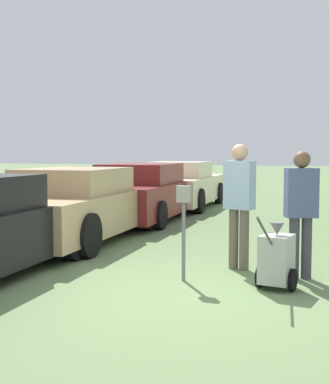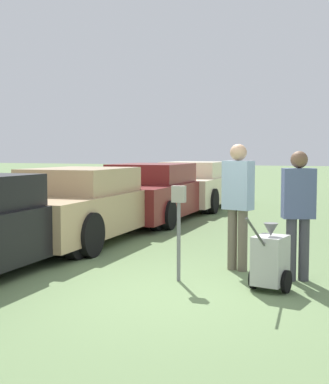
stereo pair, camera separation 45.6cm
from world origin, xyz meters
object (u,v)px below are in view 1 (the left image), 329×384
parked_car_cream (181,186)px  person_worker (239,198)px  parked_car_tan (78,206)px  parking_meter (184,214)px  equipment_cart (276,259)px  parked_car_maroon (143,193)px  person_supervisor (301,206)px

parked_car_cream → person_worker: 8.76m
parked_car_tan → parking_meter: parked_car_tan is taller
equipment_cart → person_worker: bearing=134.2°
parked_car_maroon → parking_meter: (2.89, -5.81, 0.23)m
person_worker → parked_car_maroon: bearing=-39.1°
equipment_cart → parked_car_tan: bearing=158.4°
parking_meter → person_worker: bearing=59.1°
parking_meter → person_supervisor: person_supervisor is taller
parked_car_tan → parked_car_maroon: (0.00, 3.38, -0.01)m
parked_car_maroon → equipment_cart: size_ratio=5.26×
parked_car_tan → parking_meter: size_ratio=4.06×
parked_car_tan → parked_car_maroon: size_ratio=0.98×
parking_meter → equipment_cart: 1.33m
parked_car_cream → equipment_cart: parked_car_cream is taller
parking_meter → parked_car_maroon: bearing=116.5°
person_supervisor → equipment_cart: size_ratio=1.72×
person_worker → parked_car_cream: bearing=-51.1°
parked_car_cream → person_worker: person_worker is taller
equipment_cart → parking_meter: bearing=-172.4°
parking_meter → person_worker: 1.09m
parked_car_tan → parked_car_maroon: bearing=86.8°
person_worker → parking_meter: bearing=74.8°
parking_meter → person_worker: (0.56, 0.93, 0.16)m
parked_car_maroon → equipment_cart: bearing=-58.0°
parked_car_cream → parking_meter: parked_car_cream is taller
parked_car_tan → person_supervisor: 4.72m
parking_meter → person_worker: size_ratio=0.69×
parked_car_tan → parked_car_cream: size_ratio=1.07×
person_supervisor → equipment_cart: (-0.23, -0.67, -0.60)m
parked_car_maroon → person_worker: bearing=-58.0°
parked_car_cream → person_supervisor: (4.35, -8.34, 0.32)m
parked_car_maroon → parked_car_tan: bearing=-93.2°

